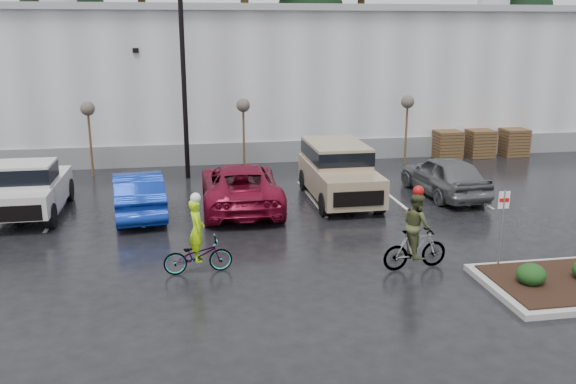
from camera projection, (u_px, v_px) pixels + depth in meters
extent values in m
plane|color=black|center=(359.00, 285.00, 15.05)|extent=(120.00, 120.00, 0.00)
cube|color=#B6B7BB|center=(253.00, 75.00, 35.07)|extent=(60.00, 15.00, 7.00)
cube|color=slate|center=(273.00, 152.00, 28.67)|extent=(60.00, 0.12, 1.00)
cube|color=#999B9E|center=(252.00, 11.00, 34.14)|extent=(60.50, 15.50, 0.30)
cube|color=#263B18|center=(225.00, 63.00, 57.08)|extent=(80.00, 25.00, 6.00)
cylinder|color=black|center=(183.00, 70.00, 24.63)|extent=(0.20, 0.20, 9.00)
cylinder|color=#452E1B|center=(91.00, 144.00, 25.73)|extent=(0.10, 0.10, 2.80)
sphere|color=#463E38|center=(88.00, 109.00, 25.34)|extent=(0.60, 0.60, 0.60)
cylinder|color=#452E1B|center=(244.00, 139.00, 26.81)|extent=(0.10, 0.10, 2.80)
sphere|color=#463E38|center=(243.00, 105.00, 26.41)|extent=(0.60, 0.60, 0.60)
cylinder|color=#452E1B|center=(406.00, 134.00, 28.04)|extent=(0.10, 0.10, 2.80)
sphere|color=#463E38|center=(408.00, 102.00, 27.65)|extent=(0.60, 0.60, 0.60)
cube|color=#452E1B|center=(447.00, 144.00, 29.59)|extent=(1.20, 1.20, 1.35)
cube|color=#452E1B|center=(479.00, 143.00, 29.88)|extent=(1.20, 1.20, 1.35)
cube|color=#452E1B|center=(513.00, 142.00, 30.17)|extent=(1.20, 1.20, 1.35)
ellipsoid|color=#153713|center=(531.00, 274.00, 14.65)|extent=(0.70, 0.70, 0.52)
cylinder|color=gray|center=(501.00, 232.00, 15.58)|extent=(0.05, 0.05, 2.20)
cube|color=white|center=(504.00, 200.00, 15.36)|extent=(0.30, 0.02, 0.45)
cube|color=red|center=(504.00, 200.00, 15.35)|extent=(0.26, 0.02, 0.10)
imported|color=#0D2A98|center=(138.00, 193.00, 20.59)|extent=(2.10, 4.71, 1.50)
imported|color=maroon|center=(240.00, 186.00, 21.37)|extent=(2.76, 5.76, 1.58)
imported|color=slate|center=(444.00, 176.00, 22.89)|extent=(2.16, 4.67, 1.55)
imported|color=#3F3F44|center=(198.00, 256.00, 15.72)|extent=(1.81, 0.75, 0.93)
imported|color=#A3E20C|center=(197.00, 230.00, 15.54)|extent=(0.43, 0.62, 1.62)
sphere|color=silver|center=(196.00, 198.00, 15.32)|extent=(0.27, 0.27, 0.27)
imported|color=#3F3F44|center=(415.00, 249.00, 15.96)|extent=(1.79, 0.72, 1.09)
imported|color=#3E4424|center=(416.00, 225.00, 15.79)|extent=(0.55, 0.88, 1.71)
sphere|color=#990C0C|center=(418.00, 191.00, 15.55)|extent=(0.28, 0.28, 0.28)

